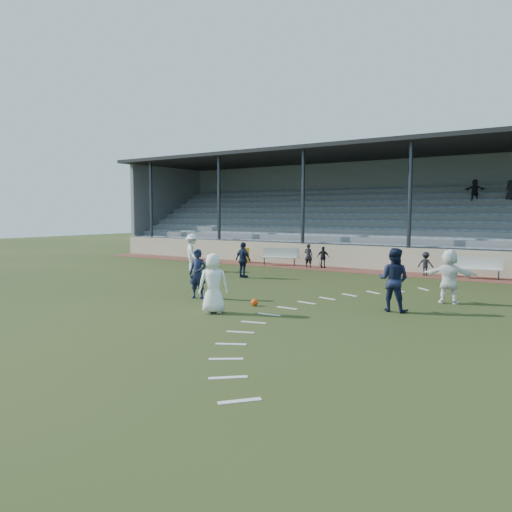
{
  "coord_description": "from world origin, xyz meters",
  "views": [
    {
      "loc": [
        10.57,
        -13.15,
        2.95
      ],
      "look_at": [
        0.0,
        2.5,
        1.3
      ],
      "focal_mm": 35.0,
      "sensor_mm": 36.0,
      "label": 1
    }
  ],
  "objects_px": {
    "bench_right": "(478,266)",
    "trash_bin": "(245,255)",
    "player_white_lead": "(213,283)",
    "football": "(255,302)",
    "bench_left": "(280,255)",
    "player_navy_lead": "(198,274)"
  },
  "relations": [
    {
      "from": "bench_right",
      "to": "trash_bin",
      "type": "height_order",
      "value": "bench_right"
    },
    {
      "from": "trash_bin",
      "to": "player_white_lead",
      "type": "xyz_separation_m",
      "value": [
        7.69,
        -12.42,
        0.43
      ]
    },
    {
      "from": "trash_bin",
      "to": "football",
      "type": "height_order",
      "value": "trash_bin"
    },
    {
      "from": "bench_right",
      "to": "player_white_lead",
      "type": "xyz_separation_m",
      "value": [
        -5.0,
        -12.5,
        0.3
      ]
    },
    {
      "from": "bench_left",
      "to": "player_navy_lead",
      "type": "distance_m",
      "value": 11.25
    },
    {
      "from": "player_white_lead",
      "to": "player_navy_lead",
      "type": "height_order",
      "value": "player_white_lead"
    },
    {
      "from": "player_navy_lead",
      "to": "player_white_lead",
      "type": "bearing_deg",
      "value": -55.15
    },
    {
      "from": "player_navy_lead",
      "to": "bench_left",
      "type": "bearing_deg",
      "value": 90.84
    },
    {
      "from": "player_white_lead",
      "to": "trash_bin",
      "type": "bearing_deg",
      "value": -99.81
    },
    {
      "from": "bench_left",
      "to": "football",
      "type": "xyz_separation_m",
      "value": [
        5.63,
        -10.84,
        -0.47
      ]
    },
    {
      "from": "bench_left",
      "to": "football",
      "type": "height_order",
      "value": "bench_left"
    },
    {
      "from": "bench_left",
      "to": "football",
      "type": "distance_m",
      "value": 12.23
    },
    {
      "from": "football",
      "to": "player_navy_lead",
      "type": "distance_m",
      "value": 2.52
    },
    {
      "from": "trash_bin",
      "to": "football",
      "type": "xyz_separation_m",
      "value": [
        8.07,
        -10.83,
        -0.34
      ]
    },
    {
      "from": "player_white_lead",
      "to": "player_navy_lead",
      "type": "xyz_separation_m",
      "value": [
        -2.03,
        1.66,
        -0.04
      ]
    },
    {
      "from": "bench_left",
      "to": "bench_right",
      "type": "xyz_separation_m",
      "value": [
        10.25,
        0.06,
        0.0
      ]
    },
    {
      "from": "bench_right",
      "to": "football",
      "type": "distance_m",
      "value": 11.85
    },
    {
      "from": "football",
      "to": "player_navy_lead",
      "type": "xyz_separation_m",
      "value": [
        -2.41,
        0.07,
        0.74
      ]
    },
    {
      "from": "trash_bin",
      "to": "player_navy_lead",
      "type": "bearing_deg",
      "value": -62.25
    },
    {
      "from": "bench_right",
      "to": "football",
      "type": "height_order",
      "value": "bench_right"
    },
    {
      "from": "bench_right",
      "to": "trash_bin",
      "type": "distance_m",
      "value": 12.69
    },
    {
      "from": "bench_right",
      "to": "football",
      "type": "relative_size",
      "value": 8.95
    }
  ]
}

